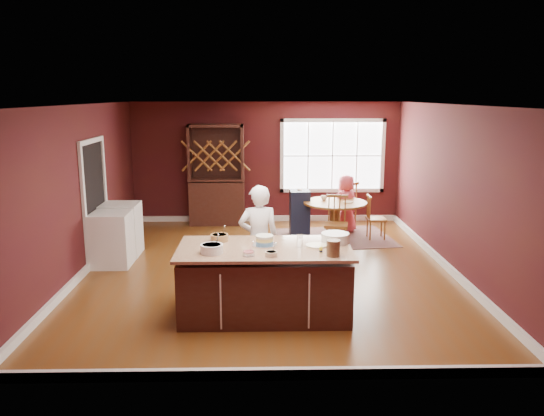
% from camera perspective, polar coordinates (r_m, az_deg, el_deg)
% --- Properties ---
extents(room_shell, '(7.00, 7.00, 7.00)m').
position_cam_1_polar(room_shell, '(8.54, -0.43, 1.97)').
color(room_shell, brown).
rests_on(room_shell, ground).
extents(window, '(2.36, 0.10, 1.66)m').
position_cam_1_polar(window, '(12.06, 6.51, 5.60)').
color(window, white).
rests_on(window, room_shell).
extents(doorway, '(0.08, 1.26, 2.13)m').
position_cam_1_polar(doorway, '(9.62, -18.46, 0.53)').
color(doorway, white).
rests_on(doorway, room_shell).
extents(kitchen_island, '(2.25, 1.18, 0.92)m').
position_cam_1_polar(kitchen_island, '(7.02, -0.80, -8.00)').
color(kitchen_island, '#36160F').
rests_on(kitchen_island, ground).
extents(dining_table, '(1.27, 1.27, 0.75)m').
position_cam_1_polar(dining_table, '(10.72, 6.78, -0.46)').
color(dining_table, brown).
rests_on(dining_table, ground).
extents(baker, '(0.62, 0.44, 1.61)m').
position_cam_1_polar(baker, '(7.65, -1.43, -3.43)').
color(baker, white).
rests_on(baker, ground).
extents(layer_cake, '(0.33, 0.33, 0.13)m').
position_cam_1_polar(layer_cake, '(6.94, -0.82, -3.50)').
color(layer_cake, silver).
rests_on(layer_cake, kitchen_island).
extents(bowl_blue, '(0.29, 0.29, 0.11)m').
position_cam_1_polar(bowl_blue, '(6.66, -6.49, -4.37)').
color(bowl_blue, white).
rests_on(bowl_blue, kitchen_island).
extents(bowl_yellow, '(0.24, 0.24, 0.09)m').
position_cam_1_polar(bowl_yellow, '(7.18, -5.67, -3.19)').
color(bowl_yellow, '#A6693A').
rests_on(bowl_yellow, kitchen_island).
extents(bowl_pink, '(0.15, 0.15, 0.06)m').
position_cam_1_polar(bowl_pink, '(6.52, -2.53, -4.91)').
color(bowl_pink, silver).
rests_on(bowl_pink, kitchen_island).
extents(bowl_olive, '(0.15, 0.15, 0.06)m').
position_cam_1_polar(bowl_olive, '(6.49, -0.09, -4.95)').
color(bowl_olive, beige).
rests_on(bowl_olive, kitchen_island).
extents(drinking_glass, '(0.08, 0.08, 0.17)m').
position_cam_1_polar(drinking_glass, '(6.86, 3.02, -3.55)').
color(drinking_glass, silver).
rests_on(drinking_glass, kitchen_island).
extents(dinner_plate, '(0.28, 0.28, 0.02)m').
position_cam_1_polar(dinner_plate, '(6.94, 4.79, -4.02)').
color(dinner_plate, beige).
rests_on(dinner_plate, kitchen_island).
extents(white_tub, '(0.37, 0.37, 0.13)m').
position_cam_1_polar(white_tub, '(7.12, 6.80, -3.20)').
color(white_tub, white).
rests_on(white_tub, kitchen_island).
extents(stoneware_crock, '(0.17, 0.17, 0.20)m').
position_cam_1_polar(stoneware_crock, '(6.52, 6.60, -4.31)').
color(stoneware_crock, brown).
rests_on(stoneware_crock, kitchen_island).
extents(toy_figurine, '(0.05, 0.05, 0.08)m').
position_cam_1_polar(toy_figurine, '(6.67, 5.28, -4.46)').
color(toy_figurine, yellow).
rests_on(toy_figurine, kitchen_island).
extents(rug, '(2.44, 1.99, 0.01)m').
position_cam_1_polar(rug, '(10.85, 6.71, -3.18)').
color(rug, brown).
rests_on(rug, ground).
extents(chair_east, '(0.36, 0.38, 0.90)m').
position_cam_1_polar(chair_east, '(10.82, 11.16, -0.95)').
color(chair_east, brown).
rests_on(chair_east, ground).
extents(chair_south, '(0.50, 0.48, 1.02)m').
position_cam_1_polar(chair_south, '(9.98, 6.92, -1.56)').
color(chair_south, '#96512A').
rests_on(chair_south, ground).
extents(chair_north, '(0.61, 0.60, 1.05)m').
position_cam_1_polar(chair_north, '(11.49, 7.81, 0.30)').
color(chair_north, brown).
rests_on(chair_north, ground).
extents(seated_woman, '(0.71, 0.65, 1.22)m').
position_cam_1_polar(seated_woman, '(11.18, 7.96, 0.44)').
color(seated_woman, '#C5404F').
rests_on(seated_woman, ground).
extents(high_chair, '(0.41, 0.41, 0.98)m').
position_cam_1_polar(high_chair, '(10.89, 2.99, -0.43)').
color(high_chair, '#141D37').
rests_on(high_chair, ground).
extents(toddler, '(0.18, 0.14, 0.26)m').
position_cam_1_polar(toddler, '(10.93, 2.67, 1.33)').
color(toddler, '#8CA5BF').
rests_on(toddler, high_chair).
extents(table_plate, '(0.22, 0.22, 0.02)m').
position_cam_1_polar(table_plate, '(10.66, 8.17, 0.65)').
color(table_plate, beige).
rests_on(table_plate, dining_table).
extents(table_cup, '(0.13, 0.13, 0.10)m').
position_cam_1_polar(table_cup, '(10.81, 5.63, 1.10)').
color(table_cup, white).
rests_on(table_cup, dining_table).
extents(hutch, '(1.21, 0.50, 2.22)m').
position_cam_1_polar(hutch, '(11.80, -5.97, 3.56)').
color(hutch, black).
rests_on(hutch, ground).
extents(washer, '(0.63, 0.61, 0.92)m').
position_cam_1_polar(washer, '(9.36, -16.86, -3.25)').
color(washer, white).
rests_on(washer, ground).
extents(dryer, '(0.65, 0.63, 0.94)m').
position_cam_1_polar(dryer, '(9.95, -15.89, -2.21)').
color(dryer, silver).
rests_on(dryer, ground).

